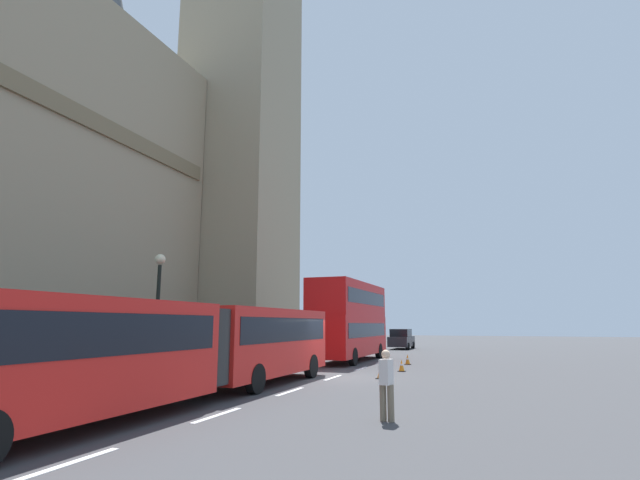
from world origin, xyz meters
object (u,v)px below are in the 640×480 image
Objects in this scene: double_decker_bus at (350,318)px; sedan_lead at (402,339)px; pedestrian_near_cones at (386,382)px; articulated_bus at (192,343)px; street_lamp at (157,306)px; traffic_cone_west at (380,372)px; traffic_cone_east at (408,360)px; traffic_cone_middle at (402,366)px.

double_decker_bus is 2.22× the size of sedan_lead.
double_decker_bus is 18.81m from pedestrian_near_cones.
articulated_bus is 6.07m from street_lamp.
pedestrian_near_cones reaches higher than traffic_cone_west.
traffic_cone_east is at bearing -35.50° from street_lamp.
articulated_bus is 32.83m from sedan_lead.
traffic_cone_west is 9.89m from street_lamp.
sedan_lead is (32.82, -0.27, -0.83)m from articulated_bus.
traffic_cone_west is 3.47m from traffic_cone_middle.
traffic_cone_middle is at bearing -174.06° from traffic_cone_east.
pedestrian_near_cones is at bearing -171.70° from traffic_cone_east.
double_decker_bus is 7.32m from traffic_cone_middle.
articulated_bus is 30.19× the size of traffic_cone_middle.
traffic_cone_middle is at bearing -141.51° from double_decker_bus.
pedestrian_near_cones is at bearing -97.18° from articulated_bus.
articulated_bus reaches higher than traffic_cone_middle.
traffic_cone_middle is 0.11× the size of street_lamp.
sedan_lead is at bearing 10.66° from traffic_cone_middle.
traffic_cone_west is 7.58m from traffic_cone_east.
street_lamp reaches higher than traffic_cone_middle.
pedestrian_near_cones is (-0.79, -6.26, -0.83)m from articulated_bus.
articulated_bus is at bearing 82.82° from pedestrian_near_cones.
pedestrian_near_cones is at bearing -160.48° from double_decker_bus.
street_lamp is at bearing 49.55° from articulated_bus.
sedan_lead is 0.83× the size of street_lamp.
double_decker_bus is 4.74m from traffic_cone_east.
traffic_cone_west is (-24.82, -3.76, -0.63)m from sedan_lead.
pedestrian_near_cones is at bearing -165.81° from traffic_cone_west.
traffic_cone_east is (15.58, -3.87, -1.46)m from articulated_bus.
double_decker_bus reaches higher than traffic_cone_east.
traffic_cone_west is at bearing -64.02° from street_lamp.
traffic_cone_west is 0.11× the size of street_lamp.
traffic_cone_middle is (-21.36, -4.02, -0.63)m from sedan_lead.
articulated_bus reaches higher than traffic_cone_west.
traffic_cone_east is at bearing 5.94° from traffic_cone_middle.
pedestrian_near_cones is (-16.37, -2.39, 0.63)m from traffic_cone_east.
street_lamp is 11.91m from pedestrian_near_cones.
traffic_cone_middle is (-5.40, -4.30, -2.43)m from double_decker_bus.
sedan_lead is 2.60× the size of pedestrian_near_cones.
pedestrian_near_cones is (-12.25, -1.96, 0.63)m from traffic_cone_middle.
double_decker_bus is 16.81× the size of traffic_cone_middle.
street_lamp is (-28.98, 4.78, 2.14)m from sedan_lead.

